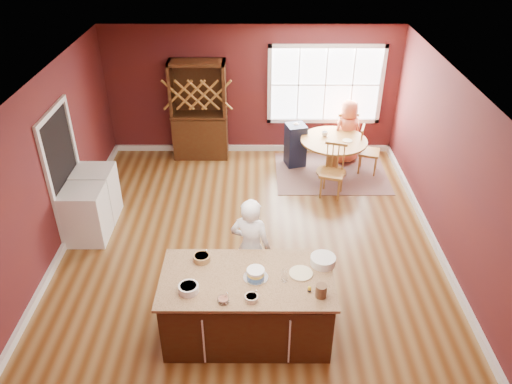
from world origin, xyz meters
TOP-DOWN VIEW (x-y plane):
  - room_shell at (0.00, 0.00)m, footprint 7.00×7.00m
  - window at (1.50, 3.47)m, footprint 2.36×0.10m
  - doorway at (-2.97, 0.60)m, footprint 0.08×1.26m
  - kitchen_island at (-0.01, -1.74)m, footprint 2.12×1.11m
  - dining_table at (1.61, 2.46)m, footprint 1.30×1.30m
  - baker at (0.03, -0.98)m, footprint 0.65×0.52m
  - layer_cake at (0.10, -1.73)m, footprint 0.31×0.31m
  - bowl_blue at (-0.69, -1.98)m, footprint 0.24×0.24m
  - bowl_yellow at (-0.59, -1.41)m, footprint 0.22×0.22m
  - bowl_pink at (-0.27, -2.15)m, footprint 0.14×0.14m
  - bowl_olive at (0.05, -2.11)m, footprint 0.16×0.16m
  - drinking_glass at (0.44, -1.79)m, footprint 0.08×0.08m
  - dinner_plate at (0.65, -1.66)m, footprint 0.29×0.29m
  - white_tub at (0.94, -1.47)m, footprint 0.32×0.32m
  - stoneware_crock at (0.85, -2.05)m, footprint 0.13×0.13m
  - toy_figurine at (0.72, -1.97)m, footprint 0.05×0.05m
  - rug at (1.61, 2.46)m, footprint 2.21×1.71m
  - chair_east at (2.34, 2.53)m, footprint 0.49×0.51m
  - chair_south at (1.49, 1.63)m, footprint 0.53×0.52m
  - chair_north at (1.94, 3.21)m, footprint 0.47×0.45m
  - seated_woman at (1.96, 3.00)m, footprint 0.77×0.65m
  - high_chair at (0.89, 2.84)m, footprint 0.46×0.46m
  - toddler at (0.86, 2.81)m, footprint 0.18×0.14m
  - table_plate at (1.86, 2.40)m, footprint 0.19×0.19m
  - table_cup at (1.44, 2.63)m, footprint 0.12×0.12m
  - hutch at (-1.08, 3.22)m, footprint 1.13×0.47m
  - washer at (-2.64, 0.28)m, footprint 0.63×0.61m
  - dryer at (-2.64, 0.92)m, footprint 0.64×0.62m

SIDE VIEW (x-z plane):
  - rug at x=1.61m, z-range 0.00..0.01m
  - kitchen_island at x=-0.01m, z-range -0.02..0.90m
  - washer at x=-2.64m, z-range 0.00..0.92m
  - dryer at x=-2.64m, z-range 0.00..0.93m
  - high_chair at x=0.89m, z-range 0.00..0.93m
  - chair_east at x=2.34m, z-range 0.00..0.98m
  - chair_south at x=1.49m, z-range 0.00..1.02m
  - chair_north at x=1.94m, z-range 0.00..1.07m
  - dining_table at x=1.61m, z-range 0.16..0.91m
  - seated_woman at x=1.96m, z-range 0.00..1.34m
  - table_plate at x=1.86m, z-range 0.75..0.76m
  - baker at x=0.03m, z-range 0.00..1.56m
  - table_cup at x=1.44m, z-range 0.75..0.84m
  - toddler at x=0.86m, z-range 0.68..0.94m
  - dinner_plate at x=0.65m, z-range 0.92..0.94m
  - bowl_pink at x=-0.27m, z-range 0.92..0.97m
  - bowl_olive at x=0.05m, z-range 0.92..0.98m
  - toy_figurine at x=0.72m, z-range 0.92..1.00m
  - bowl_yellow at x=-0.59m, z-range 0.92..1.00m
  - bowl_blue at x=-0.69m, z-range 0.92..1.01m
  - white_tub at x=0.94m, z-range 0.92..1.03m
  - layer_cake at x=0.10m, z-range 0.92..1.04m
  - drinking_glass at x=0.44m, z-range 0.92..1.08m
  - stoneware_crock at x=0.85m, z-range 0.92..1.08m
  - doorway at x=-2.97m, z-range -0.04..2.09m
  - hutch at x=-1.08m, z-range 0.00..2.06m
  - room_shell at x=0.00m, z-range -2.15..4.85m
  - window at x=1.50m, z-range 0.67..2.33m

